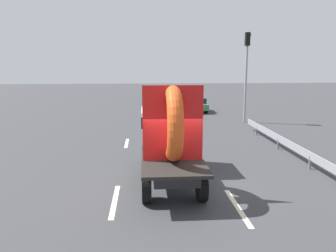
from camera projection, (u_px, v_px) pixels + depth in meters
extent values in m
plane|color=#38383A|center=(178.00, 187.00, 11.73)|extent=(120.00, 120.00, 0.00)
cylinder|color=black|center=(146.00, 157.00, 13.73)|extent=(0.28, 0.96, 0.96)
cylinder|color=black|center=(187.00, 156.00, 13.85)|extent=(0.28, 0.96, 0.96)
cylinder|color=black|center=(147.00, 187.00, 10.35)|extent=(0.28, 0.96, 0.96)
cylinder|color=black|center=(202.00, 186.00, 10.47)|extent=(0.28, 0.96, 0.96)
cube|color=black|center=(170.00, 157.00, 11.99)|extent=(1.30, 5.50, 0.25)
cube|color=silver|center=(167.00, 126.00, 13.56)|extent=(2.00, 1.99, 1.35)
cube|color=black|center=(167.00, 119.00, 13.46)|extent=(2.02, 1.89, 0.44)
cube|color=black|center=(172.00, 160.00, 10.98)|extent=(2.00, 3.51, 0.10)
cube|color=black|center=(169.00, 132.00, 12.54)|extent=(1.80, 0.08, 1.10)
torus|color=#D84C19|center=(173.00, 123.00, 10.61)|extent=(0.48, 2.39, 2.39)
cube|color=red|center=(173.00, 123.00, 10.61)|extent=(1.90, 0.03, 2.39)
cylinder|color=black|center=(186.00, 106.00, 31.15)|extent=(0.20, 0.58, 0.58)
cylinder|color=black|center=(201.00, 106.00, 31.25)|extent=(0.20, 0.58, 0.58)
cylinder|color=black|center=(190.00, 110.00, 28.75)|extent=(0.20, 0.58, 0.58)
cylinder|color=black|center=(206.00, 110.00, 28.85)|extent=(0.20, 0.58, 0.58)
cube|color=#33723F|center=(196.00, 105.00, 29.95)|extent=(1.64, 3.83, 0.50)
cube|color=black|center=(196.00, 100.00, 29.77)|extent=(1.48, 2.15, 0.46)
cylinder|color=gray|center=(246.00, 85.00, 23.98)|extent=(0.16, 0.16, 5.39)
cube|color=black|center=(248.00, 39.00, 23.40)|extent=(0.30, 0.36, 0.90)
sphere|color=yellow|center=(250.00, 35.00, 23.37)|extent=(0.20, 0.20, 0.20)
cube|color=gray|center=(293.00, 146.00, 15.21)|extent=(0.06, 13.13, 0.32)
cylinder|color=slate|center=(310.00, 162.00, 13.66)|extent=(0.10, 0.10, 0.55)
cylinder|color=slate|center=(278.00, 143.00, 16.87)|extent=(0.10, 0.10, 0.55)
cylinder|color=slate|center=(256.00, 131.00, 20.09)|extent=(0.10, 0.10, 0.55)
cube|color=beige|center=(115.00, 201.00, 10.52)|extent=(0.16, 2.63, 0.01)
cube|color=beige|center=(127.00, 143.00, 18.09)|extent=(0.16, 2.06, 0.01)
cube|color=beige|center=(237.00, 207.00, 10.08)|extent=(0.16, 2.71, 0.01)
cube|color=beige|center=(197.00, 144.00, 17.80)|extent=(0.16, 2.19, 0.01)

